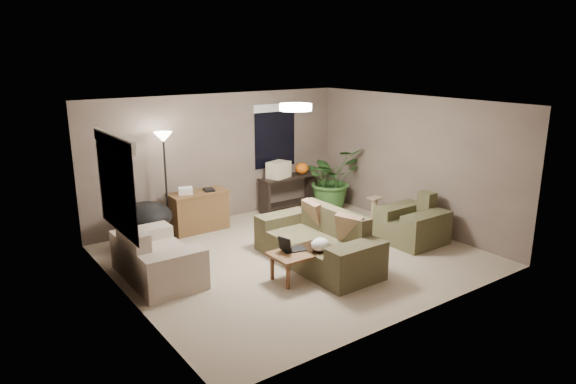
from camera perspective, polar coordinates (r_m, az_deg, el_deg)
room_shell at (r=8.16m, az=0.82°, el=1.06°), size 5.50×5.50×5.50m
main_sofa at (r=8.18m, az=3.42°, el=-5.95°), size 0.95×2.20×0.85m
throw_pillows at (r=8.22m, az=4.85°, el=-3.25°), size 0.36×1.39×0.47m
loveseat at (r=7.87m, az=-14.51°, el=-7.28°), size 0.90×1.60×0.85m
armchair at (r=9.34m, az=13.63°, el=-3.64°), size 0.95×1.00×0.85m
coffee_table at (r=7.66m, az=1.69°, el=-6.95°), size 1.00×0.55×0.42m
laptop at (r=7.59m, az=0.22°, el=-6.15°), size 0.41×0.31×0.24m
plastic_bag at (r=7.60m, az=3.59°, el=-5.84°), size 0.33×0.31×0.20m
desk at (r=9.76m, az=-9.86°, el=-2.09°), size 1.10×0.50×0.75m
desk_papers at (r=9.58m, az=-10.78°, el=0.15°), size 0.71×0.31×0.12m
console_table at (r=10.83m, az=0.04°, el=0.18°), size 1.30×0.40×0.75m
pumpkin at (r=10.93m, az=1.54°, el=2.65°), size 0.38×0.38×0.24m
cardboard_box at (r=10.58m, az=-1.06°, el=2.49°), size 0.53×0.46×0.33m
papasan_chair at (r=9.09m, az=-15.52°, el=-3.17°), size 0.90×0.90×0.80m
floor_lamp at (r=9.31m, az=-13.62°, el=4.59°), size 0.32×0.32×1.91m
ceiling_fixture at (r=7.95m, az=0.85°, el=9.40°), size 0.50×0.50×0.10m
houseplant at (r=10.96m, az=4.83°, el=0.75°), size 1.20×1.33×1.04m
cat_scratching_post at (r=10.29m, az=9.53°, el=-2.12°), size 0.32×0.32×0.50m
window_left at (r=7.10m, az=-18.71°, el=2.53°), size 0.05×1.56×1.33m
window_back at (r=10.78m, az=-1.44°, el=7.43°), size 1.06×0.05×1.33m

